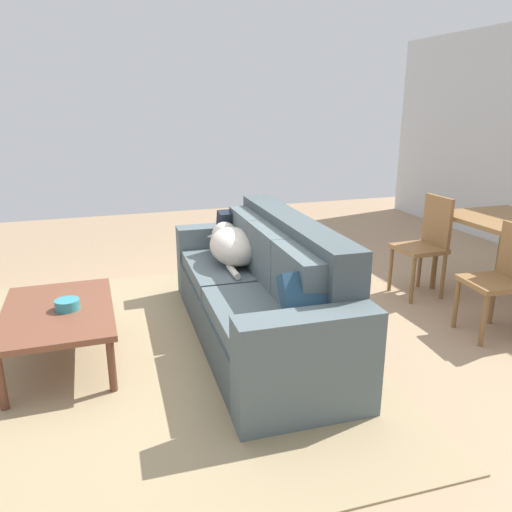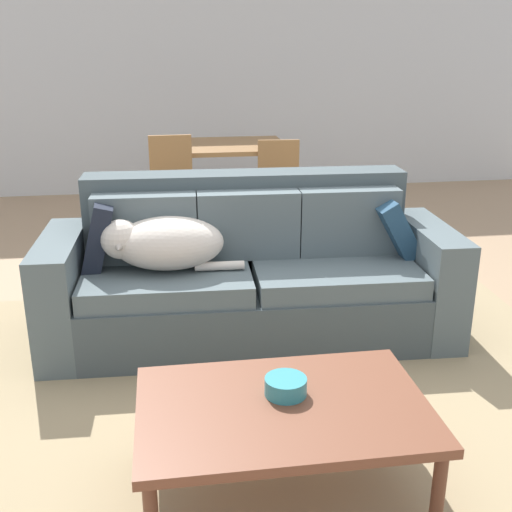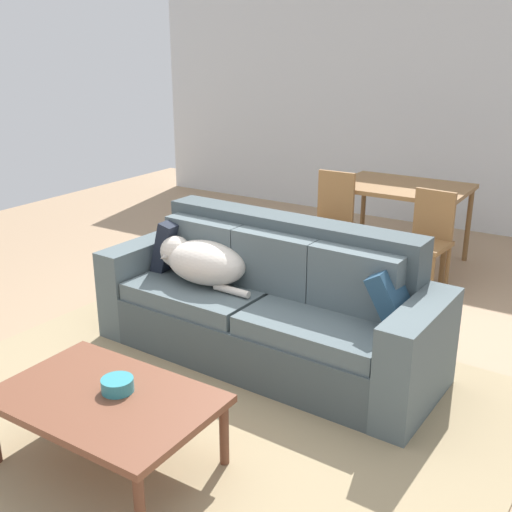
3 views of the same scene
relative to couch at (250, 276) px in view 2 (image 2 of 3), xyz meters
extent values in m
plane|color=tan|center=(0.01, -0.10, -0.37)|extent=(10.00, 10.00, 0.00)
cube|color=silver|center=(0.01, 3.90, 0.98)|extent=(8.00, 0.12, 2.70)
cube|color=tan|center=(0.00, -0.82, -0.36)|extent=(3.59, 3.02, 0.01)
cube|color=#434E52|center=(0.00, -0.06, -0.19)|extent=(1.97, 0.91, 0.36)
cube|color=#516064|center=(-0.49, -0.04, 0.05)|extent=(0.97, 0.84, 0.12)
cube|color=#516064|center=(0.48, -0.08, 0.05)|extent=(0.97, 0.84, 0.12)
cube|color=#434E52|center=(0.01, 0.24, 0.34)|extent=(1.95, 0.31, 0.47)
cube|color=#516064|center=(-0.60, 0.07, 0.31)|extent=(0.60, 0.18, 0.40)
cube|color=#516064|center=(0.00, 0.05, 0.31)|extent=(0.60, 0.18, 0.40)
cube|color=#516064|center=(0.60, 0.03, 0.31)|extent=(0.60, 0.18, 0.40)
cube|color=#516064|center=(-1.08, -0.02, -0.04)|extent=(0.25, 0.85, 0.66)
cube|color=#516064|center=(1.08, -0.10, -0.04)|extent=(0.25, 0.85, 0.66)
ellipsoid|color=beige|center=(-0.47, -0.08, 0.26)|extent=(0.63, 0.42, 0.30)
sphere|color=beige|center=(-0.73, -0.09, 0.30)|extent=(0.22, 0.22, 0.22)
cone|color=#A1988E|center=(-0.74, -0.19, 0.28)|extent=(0.10, 0.13, 0.10)
cylinder|color=beige|center=(-0.19, -0.17, 0.14)|extent=(0.28, 0.06, 0.05)
cube|color=#1B202D|center=(-0.87, 0.08, 0.28)|extent=(0.22, 0.40, 0.41)
cube|color=navy|center=(0.87, 0.02, 0.27)|extent=(0.29, 0.37, 0.37)
cube|color=brown|center=(-0.08, -1.45, 0.02)|extent=(1.11, 0.73, 0.04)
cylinder|color=brown|center=(0.43, -1.77, -0.18)|extent=(0.05, 0.05, 0.37)
cylinder|color=brown|center=(-0.58, -1.14, -0.18)|extent=(0.05, 0.05, 0.37)
cylinder|color=brown|center=(0.43, -1.14, -0.18)|extent=(0.05, 0.05, 0.37)
cylinder|color=teal|center=(-0.05, -1.39, 0.07)|extent=(0.16, 0.16, 0.07)
cube|color=olive|center=(0.06, 2.37, 0.39)|extent=(1.21, 0.89, 0.04)
cylinder|color=brown|center=(-0.50, 1.97, 0.00)|extent=(0.05, 0.05, 0.74)
cylinder|color=brown|center=(0.62, 1.97, 0.00)|extent=(0.05, 0.05, 0.74)
cylinder|color=brown|center=(-0.50, 2.76, 0.00)|extent=(0.05, 0.05, 0.74)
cylinder|color=brown|center=(0.62, 2.76, 0.00)|extent=(0.05, 0.05, 0.74)
cube|color=olive|center=(-0.41, 1.70, 0.09)|extent=(0.41, 0.41, 0.04)
cube|color=olive|center=(-0.41, 1.88, 0.34)|extent=(0.36, 0.05, 0.46)
cylinder|color=brown|center=(-0.57, 1.52, -0.15)|extent=(0.04, 0.04, 0.44)
cylinder|color=brown|center=(-0.23, 1.53, -0.15)|extent=(0.04, 0.04, 0.44)
cylinder|color=brown|center=(-0.58, 1.86, -0.15)|extent=(0.04, 0.04, 0.44)
cylinder|color=brown|center=(-0.24, 1.87, -0.15)|extent=(0.04, 0.04, 0.44)
cube|color=olive|center=(0.50, 1.71, 0.07)|extent=(0.44, 0.44, 0.04)
cube|color=olive|center=(0.52, 1.89, 0.30)|extent=(0.36, 0.07, 0.43)
cylinder|color=brown|center=(0.32, 1.56, -0.16)|extent=(0.04, 0.04, 0.41)
cylinder|color=brown|center=(0.66, 1.52, -0.16)|extent=(0.04, 0.04, 0.41)
cylinder|color=brown|center=(0.35, 1.90, -0.16)|extent=(0.04, 0.04, 0.41)
cylinder|color=brown|center=(0.69, 1.86, -0.16)|extent=(0.04, 0.04, 0.41)
camera|label=1|loc=(3.34, -1.17, 1.39)|focal=34.99mm
camera|label=2|loc=(-0.49, -3.48, 1.36)|focal=44.24mm
camera|label=3|loc=(2.02, -3.33, 1.72)|focal=43.63mm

